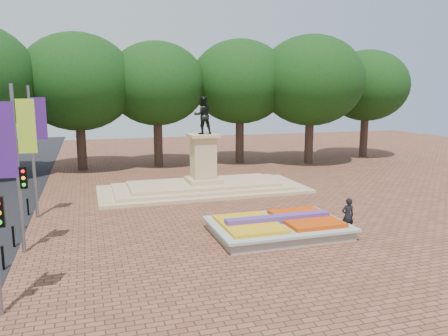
# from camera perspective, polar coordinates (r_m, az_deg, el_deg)

# --- Properties ---
(ground) EXTENTS (90.00, 90.00, 0.00)m
(ground) POSITION_cam_1_polar(r_m,az_deg,el_deg) (22.55, 2.57, -7.31)
(ground) COLOR brown
(ground) RESTS_ON ground
(flower_bed) EXTENTS (6.30, 4.30, 0.91)m
(flower_bed) POSITION_cam_1_polar(r_m,az_deg,el_deg) (21.06, 7.12, -7.56)
(flower_bed) COLOR gray
(flower_bed) RESTS_ON ground
(monument) EXTENTS (14.00, 6.00, 6.40)m
(monument) POSITION_cam_1_polar(r_m,az_deg,el_deg) (29.76, -2.71, -1.34)
(monument) COLOR tan
(monument) RESTS_ON ground
(tree_row_back) EXTENTS (44.80, 8.80, 10.43)m
(tree_row_back) POSITION_cam_1_polar(r_m,az_deg,el_deg) (39.46, -3.24, 9.86)
(tree_row_back) COLOR #32221B
(tree_row_back) RESTS_ON ground
(banner_poles) EXTENTS (0.88, 11.17, 7.00)m
(banner_poles) POSITION_cam_1_polar(r_m,az_deg,el_deg) (19.30, -25.17, 0.65)
(banner_poles) COLOR slate
(banner_poles) RESTS_ON ground
(bollard_row) EXTENTS (0.12, 13.12, 0.98)m
(bollard_row) POSITION_cam_1_polar(r_m,az_deg,el_deg) (19.97, -26.33, -9.07)
(bollard_row) COLOR black
(bollard_row) RESTS_ON ground
(pedestrian) EXTENTS (0.67, 0.47, 1.75)m
(pedestrian) POSITION_cam_1_polar(r_m,az_deg,el_deg) (21.60, 15.85, -6.05)
(pedestrian) COLOR black
(pedestrian) RESTS_ON ground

